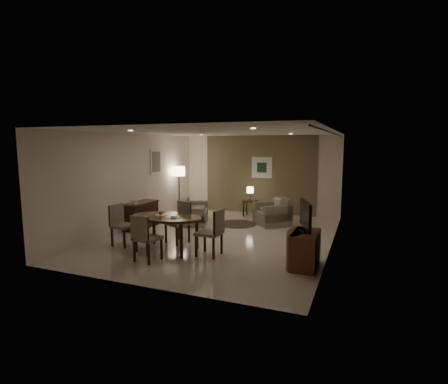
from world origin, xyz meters
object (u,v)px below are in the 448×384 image
at_px(armchair, 272,211).
at_px(sofa, 194,211).
at_px(chair_near, 148,238).
at_px(floor_lamp, 179,190).
at_px(chair_far, 177,223).
at_px(chair_left, 124,225).
at_px(tv_cabinet, 305,250).
at_px(chair_right, 209,232).
at_px(dining_table, 167,233).
at_px(console_desk, 141,215).
at_px(side_table, 250,208).

bearing_deg(armchair, sofa, -115.46).
relative_size(chair_near, floor_lamp, 0.59).
bearing_deg(chair_far, floor_lamp, 137.63).
distance_m(chair_left, sofa, 2.86).
bearing_deg(chair_far, chair_left, -128.12).
relative_size(tv_cabinet, sofa, 0.59).
height_order(tv_cabinet, sofa, sofa).
xyz_separation_m(chair_left, chair_right, (2.19, 0.05, 0.03)).
bearing_deg(sofa, floor_lamp, 25.94).
bearing_deg(dining_table, tv_cabinet, 1.33).
bearing_deg(console_desk, chair_near, -52.06).
xyz_separation_m(dining_table, sofa, (-0.73, 2.79, -0.03)).
bearing_deg(chair_near, side_table, -88.40).
xyz_separation_m(console_desk, side_table, (2.38, 2.82, -0.11)).
height_order(chair_right, sofa, chair_right).
bearing_deg(chair_left, chair_right, -82.22).
bearing_deg(console_desk, floor_lamp, 89.74).
bearing_deg(dining_table, chair_near, -89.19).
height_order(chair_left, chair_right, chair_right).
height_order(sofa, floor_lamp, floor_lamp).
height_order(chair_near, chair_left, same).
bearing_deg(chair_near, console_desk, -44.23).
relative_size(chair_left, sofa, 0.64).
distance_m(chair_near, floor_lamp, 4.92).
xyz_separation_m(chair_far, side_table, (0.66, 3.75, -0.23)).
distance_m(chair_left, armchair, 4.39).
bearing_deg(console_desk, side_table, 49.86).
distance_m(console_desk, floor_lamp, 2.28).
bearing_deg(chair_left, tv_cabinet, -82.14).
height_order(chair_near, chair_right, chair_right).
bearing_deg(armchair, chair_right, -49.11).
bearing_deg(chair_near, chair_right, -135.21).
xyz_separation_m(tv_cabinet, floor_lamp, (-4.88, 3.73, 0.47)).
bearing_deg(armchair, chair_far, -71.34).
distance_m(tv_cabinet, chair_right, 2.05).
relative_size(console_desk, chair_left, 1.23).
xyz_separation_m(tv_cabinet, armchair, (-1.50, 3.32, 0.06)).
bearing_deg(side_table, chair_right, -83.88).
bearing_deg(chair_far, tv_cabinet, 8.95).
bearing_deg(chair_near, chair_left, -24.12).
distance_m(chair_far, chair_left, 1.26).
height_order(chair_near, chair_far, chair_far).
distance_m(sofa, floor_lamp, 1.54).
distance_m(console_desk, sofa, 1.63).
relative_size(sofa, armchair, 1.66).
height_order(console_desk, tv_cabinet, console_desk).
distance_m(tv_cabinet, chair_near, 3.19).
height_order(console_desk, armchair, armchair).
height_order(chair_right, side_table, chair_right).
height_order(dining_table, sofa, dining_table).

